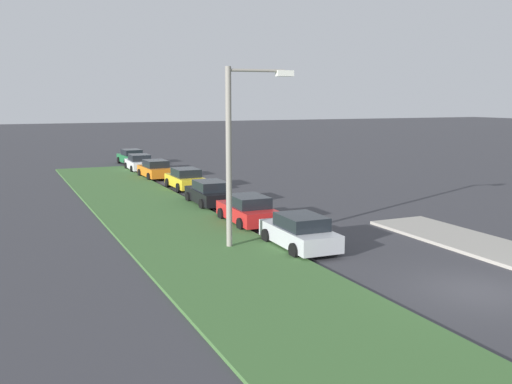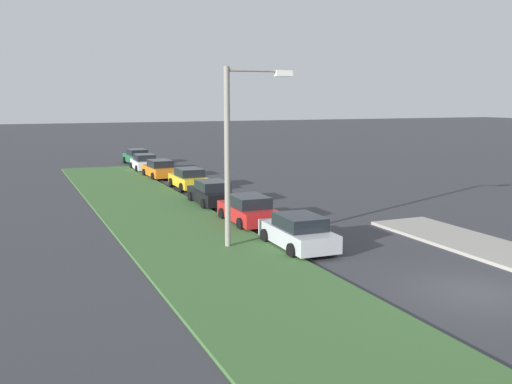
{
  "view_description": "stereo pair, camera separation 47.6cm",
  "coord_description": "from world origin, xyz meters",
  "px_view_note": "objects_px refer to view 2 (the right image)",
  "views": [
    {
      "loc": [
        -13.32,
        13.98,
        6.15
      ],
      "look_at": [
        11.15,
        2.9,
        1.85
      ],
      "focal_mm": 40.21,
      "sensor_mm": 36.0,
      "label": 1
    },
    {
      "loc": [
        -13.51,
        13.54,
        6.15
      ],
      "look_at": [
        11.15,
        2.9,
        1.85
      ],
      "focal_mm": 40.21,
      "sensor_mm": 36.0,
      "label": 2
    }
  ],
  "objects_px": {
    "parked_car_black": "(212,193)",
    "parked_car_white": "(144,163)",
    "parked_car_silver": "(298,232)",
    "parked_car_green": "(137,157)",
    "parked_car_yellow": "(189,179)",
    "parked_car_orange": "(160,169)",
    "streetlight": "(236,144)",
    "parked_car_red": "(248,210)"
  },
  "relations": [
    {
      "from": "streetlight",
      "to": "parked_car_white",
      "type": "bearing_deg",
      "value": -4.79
    },
    {
      "from": "parked_car_silver",
      "to": "parked_car_green",
      "type": "distance_m",
      "value": 34.98
    },
    {
      "from": "parked_car_silver",
      "to": "parked_car_white",
      "type": "height_order",
      "value": "same"
    },
    {
      "from": "parked_car_orange",
      "to": "streetlight",
      "type": "bearing_deg",
      "value": 172.03
    },
    {
      "from": "parked_car_black",
      "to": "parked_car_yellow",
      "type": "bearing_deg",
      "value": -3.89
    },
    {
      "from": "parked_car_black",
      "to": "parked_car_orange",
      "type": "bearing_deg",
      "value": 0.73
    },
    {
      "from": "parked_car_black",
      "to": "parked_car_yellow",
      "type": "distance_m",
      "value": 6.64
    },
    {
      "from": "parked_car_black",
      "to": "parked_car_orange",
      "type": "height_order",
      "value": "same"
    },
    {
      "from": "parked_car_silver",
      "to": "parked_car_green",
      "type": "xyz_separation_m",
      "value": [
        34.98,
        -0.54,
        0.0
      ]
    },
    {
      "from": "parked_car_yellow",
      "to": "parked_car_white",
      "type": "xyz_separation_m",
      "value": [
        11.81,
        0.54,
        0.0
      ]
    },
    {
      "from": "parked_car_white",
      "to": "streetlight",
      "type": "distance_m",
      "value": 28.66
    },
    {
      "from": "parked_car_red",
      "to": "parked_car_white",
      "type": "height_order",
      "value": "same"
    },
    {
      "from": "parked_car_orange",
      "to": "streetlight",
      "type": "height_order",
      "value": "streetlight"
    },
    {
      "from": "parked_car_white",
      "to": "streetlight",
      "type": "height_order",
      "value": "streetlight"
    },
    {
      "from": "parked_car_orange",
      "to": "parked_car_white",
      "type": "bearing_deg",
      "value": -1.48
    },
    {
      "from": "parked_car_white",
      "to": "parked_car_orange",
      "type": "bearing_deg",
      "value": -177.83
    },
    {
      "from": "parked_car_black",
      "to": "parked_car_yellow",
      "type": "height_order",
      "value": "same"
    },
    {
      "from": "parked_car_orange",
      "to": "parked_car_green",
      "type": "distance_m",
      "value": 10.89
    },
    {
      "from": "parked_car_orange",
      "to": "streetlight",
      "type": "xyz_separation_m",
      "value": [
        -22.91,
        2.42,
        3.67
      ]
    },
    {
      "from": "parked_car_white",
      "to": "streetlight",
      "type": "bearing_deg",
      "value": 176.92
    },
    {
      "from": "parked_car_green",
      "to": "parked_car_yellow",
      "type": "bearing_deg",
      "value": 177.4
    },
    {
      "from": "parked_car_yellow",
      "to": "parked_car_white",
      "type": "bearing_deg",
      "value": 2.65
    },
    {
      "from": "parked_car_silver",
      "to": "parked_car_yellow",
      "type": "height_order",
      "value": "same"
    },
    {
      "from": "parked_car_orange",
      "to": "parked_car_white",
      "type": "xyz_separation_m",
      "value": [
        5.41,
        0.04,
        0.0
      ]
    },
    {
      "from": "parked_car_black",
      "to": "parked_car_white",
      "type": "height_order",
      "value": "same"
    },
    {
      "from": "parked_car_yellow",
      "to": "parked_car_black",
      "type": "bearing_deg",
      "value": 175.06
    },
    {
      "from": "parked_car_black",
      "to": "streetlight",
      "type": "height_order",
      "value": "streetlight"
    },
    {
      "from": "parked_car_silver",
      "to": "parked_car_white",
      "type": "bearing_deg",
      "value": 1.34
    },
    {
      "from": "parked_car_silver",
      "to": "parked_car_green",
      "type": "bearing_deg",
      "value": 0.56
    },
    {
      "from": "parked_car_yellow",
      "to": "parked_car_orange",
      "type": "relative_size",
      "value": 0.99
    },
    {
      "from": "parked_car_green",
      "to": "streetlight",
      "type": "xyz_separation_m",
      "value": [
        -33.8,
        2.86,
        3.67
      ]
    },
    {
      "from": "streetlight",
      "to": "parked_car_red",
      "type": "bearing_deg",
      "value": -28.68
    },
    {
      "from": "parked_car_yellow",
      "to": "parked_car_green",
      "type": "distance_m",
      "value": 17.28
    },
    {
      "from": "parked_car_black",
      "to": "parked_car_white",
      "type": "relative_size",
      "value": 1.0
    },
    {
      "from": "parked_car_silver",
      "to": "parked_car_red",
      "type": "relative_size",
      "value": 1.0
    },
    {
      "from": "parked_car_red",
      "to": "parked_car_white",
      "type": "xyz_separation_m",
      "value": [
        24.15,
        -0.09,
        0.0
      ]
    },
    {
      "from": "parked_car_silver",
      "to": "parked_car_orange",
      "type": "bearing_deg",
      "value": 1.22
    },
    {
      "from": "parked_car_orange",
      "to": "parked_car_green",
      "type": "height_order",
      "value": "same"
    },
    {
      "from": "parked_car_white",
      "to": "parked_car_green",
      "type": "height_order",
      "value": "same"
    },
    {
      "from": "parked_car_red",
      "to": "parked_car_yellow",
      "type": "distance_m",
      "value": 12.36
    },
    {
      "from": "streetlight",
      "to": "parked_car_yellow",
      "type": "bearing_deg",
      "value": -9.98
    },
    {
      "from": "parked_car_red",
      "to": "parked_car_black",
      "type": "relative_size",
      "value": 1.0
    }
  ]
}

